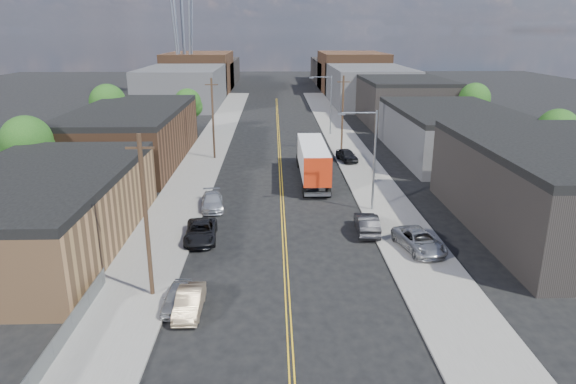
{
  "coord_description": "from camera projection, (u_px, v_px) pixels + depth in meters",
  "views": [
    {
      "loc": [
        -0.76,
        -18.1,
        15.41
      ],
      "look_at": [
        0.41,
        22.87,
        2.5
      ],
      "focal_mm": 32.0,
      "sensor_mm": 36.0,
      "label": 1
    }
  ],
  "objects": [
    {
      "name": "car_left_c",
      "position": [
        201.0,
        232.0,
        39.3
      ],
      "size": [
        2.67,
        5.23,
        1.42
      ],
      "primitive_type": "imported",
      "rotation": [
        0.0,
        0.0,
        0.06
      ],
      "color": "black",
      "rests_on": "ground"
    },
    {
      "name": "car_left_d",
      "position": [
        212.0,
        201.0,
        46.32
      ],
      "size": [
        2.45,
        4.87,
        1.36
      ],
      "primitive_type": "imported",
      "rotation": [
        0.0,
        0.0,
        0.12
      ],
      "color": "#B8BABD",
      "rests_on": "ground"
    },
    {
      "name": "skyline_left_c",
      "position": [
        209.0,
        72.0,
        153.79
      ],
      "size": [
        16.0,
        40.0,
        7.0
      ],
      "primitive_type": "cube",
      "color": "black",
      "rests_on": "ground"
    },
    {
      "name": "warehouse_tan",
      "position": [
        40.0,
        210.0,
        37.74
      ],
      "size": [
        12.0,
        22.0,
        5.6
      ],
      "color": "olive",
      "rests_on": "ground"
    },
    {
      "name": "utility_pole_right",
      "position": [
        343.0,
        114.0,
        66.35
      ],
      "size": [
        1.6,
        0.26,
        10.0
      ],
      "color": "black",
      "rests_on": "ground"
    },
    {
      "name": "semi_truck",
      "position": [
        312.0,
        157.0,
        55.54
      ],
      "size": [
        2.68,
        15.63,
        4.1
      ],
      "rotation": [
        0.0,
        0.0,
        0.0
      ],
      "color": "silver",
      "rests_on": "ground"
    },
    {
      "name": "tree_left_mid",
      "position": [
        108.0,
        105.0,
        72.05
      ],
      "size": [
        5.1,
        5.04,
        8.37
      ],
      "color": "black",
      "rests_on": "ground"
    },
    {
      "name": "skyline_right_b",
      "position": [
        352.0,
        72.0,
        135.36
      ],
      "size": [
        16.0,
        26.0,
        10.0
      ],
      "primitive_type": "cube",
      "color": "#442B1B",
      "rests_on": "ground"
    },
    {
      "name": "car_right_lot_a",
      "position": [
        419.0,
        241.0,
        37.17
      ],
      "size": [
        3.45,
        5.56,
        1.43
      ],
      "primitive_type": "imported",
      "rotation": [
        0.0,
        0.0,
        0.22
      ],
      "color": "gray",
      "rests_on": "sidewalk_right"
    },
    {
      "name": "streetlight_far",
      "position": [
        328.0,
        100.0,
        77.72
      ],
      "size": [
        3.39,
        0.25,
        9.0
      ],
      "color": "gray",
      "rests_on": "ground"
    },
    {
      "name": "sidewalk_left",
      "position": [
        204.0,
        158.0,
        64.53
      ],
      "size": [
        5.0,
        140.0,
        0.15
      ],
      "primitive_type": "cube",
      "color": "slate",
      "rests_on": "ground"
    },
    {
      "name": "utility_pole_left_near",
      "position": [
        146.0,
        217.0,
        29.68
      ],
      "size": [
        1.6,
        0.26,
        10.0
      ],
      "color": "black",
      "rests_on": "ground"
    },
    {
      "name": "ground",
      "position": [
        278.0,
        135.0,
        79.12
      ],
      "size": [
        260.0,
        260.0,
        0.0
      ],
      "primitive_type": "plane",
      "color": "black",
      "rests_on": "ground"
    },
    {
      "name": "car_right_lot_c",
      "position": [
        347.0,
        155.0,
        62.68
      ],
      "size": [
        2.67,
        4.57,
        1.46
      ],
      "primitive_type": "imported",
      "rotation": [
        0.0,
        0.0,
        0.23
      ],
      "color": "black",
      "rests_on": "sidewalk_right"
    },
    {
      "name": "sidewalk_right",
      "position": [
        355.0,
        157.0,
        65.05
      ],
      "size": [
        5.0,
        140.0,
        0.15
      ],
      "primitive_type": "cube",
      "color": "slate",
      "rests_on": "ground"
    },
    {
      "name": "car_right_oncoming",
      "position": [
        367.0,
        224.0,
        40.73
      ],
      "size": [
        1.85,
        4.78,
        1.55
      ],
      "primitive_type": "imported",
      "rotation": [
        0.0,
        0.0,
        3.1
      ],
      "color": "black",
      "rests_on": "ground"
    },
    {
      "name": "tree_right_near",
      "position": [
        557.0,
        133.0,
        55.59
      ],
      "size": [
        4.6,
        4.48,
        7.44
      ],
      "color": "black",
      "rests_on": "ground"
    },
    {
      "name": "centerline",
      "position": [
        280.0,
        158.0,
        64.81
      ],
      "size": [
        0.32,
        120.0,
        0.01
      ],
      "primitive_type": "cube",
      "color": "gold",
      "rests_on": "ground"
    },
    {
      "name": "car_left_a",
      "position": [
        178.0,
        297.0,
        29.74
      ],
      "size": [
        1.6,
        3.8,
        1.28
      ],
      "primitive_type": "imported",
      "rotation": [
        0.0,
        0.0,
        -0.02
      ],
      "color": "gray",
      "rests_on": "ground"
    },
    {
      "name": "car_left_b",
      "position": [
        189.0,
        302.0,
        29.19
      ],
      "size": [
        1.43,
        4.02,
        1.32
      ],
      "primitive_type": "imported",
      "rotation": [
        0.0,
        0.0,
        -0.01
      ],
      "color": "#947E61",
      "rests_on": "ground"
    },
    {
      "name": "industrial_right_b",
      "position": [
        452.0,
        132.0,
        65.45
      ],
      "size": [
        14.0,
        24.0,
        6.1
      ],
      "color": "#39393B",
      "rests_on": "ground"
    },
    {
      "name": "tree_left_near",
      "position": [
        28.0,
        144.0,
        48.31
      ],
      "size": [
        4.85,
        4.76,
        7.91
      ],
      "color": "black",
      "rests_on": "ground"
    },
    {
      "name": "chainlink_fence",
      "position": [
        53.0,
        351.0,
        24.74
      ],
      "size": [
        0.05,
        16.0,
        1.22
      ],
      "color": "slate",
      "rests_on": "ground"
    },
    {
      "name": "utility_pole_left_far",
      "position": [
        213.0,
        118.0,
        63.05
      ],
      "size": [
        1.6,
        0.26,
        10.0
      ],
      "color": "black",
      "rests_on": "ground"
    },
    {
      "name": "skyline_left_a",
      "position": [
        184.0,
        86.0,
        110.74
      ],
      "size": [
        16.0,
        30.0,
        8.0
      ],
      "primitive_type": "cube",
      "color": "#39393B",
      "rests_on": "ground"
    },
    {
      "name": "warehouse_brown",
      "position": [
        132.0,
        135.0,
        62.38
      ],
      "size": [
        12.0,
        26.0,
        6.6
      ],
      "color": "#442B1B",
      "rests_on": "ground"
    },
    {
      "name": "skyline_left_b",
      "position": [
        200.0,
        72.0,
        134.27
      ],
      "size": [
        16.0,
        26.0,
        10.0
      ],
      "primitive_type": "cube",
      "color": "#442B1B",
      "rests_on": "ground"
    },
    {
      "name": "streetlight_near",
      "position": [
        370.0,
        153.0,
        44.35
      ],
      "size": [
        3.39,
        0.25,
        9.0
      ],
      "color": "gray",
      "rests_on": "ground"
    },
    {
      "name": "tree_right_far",
      "position": [
        475.0,
        101.0,
        78.38
      ],
      "size": [
        4.85,
        4.76,
        7.91
      ],
      "color": "black",
      "rests_on": "ground"
    },
    {
      "name": "tree_left_far",
      "position": [
        188.0,
        104.0,
        79.27
      ],
      "size": [
        4.35,
        4.2,
        6.97
      ],
      "color": "black",
      "rests_on": "ground"
    },
    {
      "name": "skyline_right_a",
      "position": [
        368.0,
        86.0,
        111.83
      ],
      "size": [
        16.0,
        30.0,
        8.0
      ],
      "primitive_type": "cube",
      "color": "#39393B",
      "rests_on": "ground"
    },
    {
      "name": "skyline_right_c",
      "position": [
        342.0,
        72.0,
        154.88
      ],
      "size": [
        16.0,
        40.0,
        7.0
      ],
      "primitive_type": "cube",
      "color": "black",
      "rests_on": "ground"
    },
    {
      "name": "industrial_right_a",
      "position": [
        562.0,
        188.0,
        40.51
      ],
      "size": [
        14.0,
        22.0,
        7.1
      ],
      "color": "black",
      "rests_on": "ground"
    },
    {
      "name": "industrial_right_c",
      "position": [
        403.0,
        100.0,
        90.01
      ],
      "size": [
        14.0,
        22.0,
        7.6
      ],
      "color": "black",
      "rests_on": "ground"
    }
  ]
}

